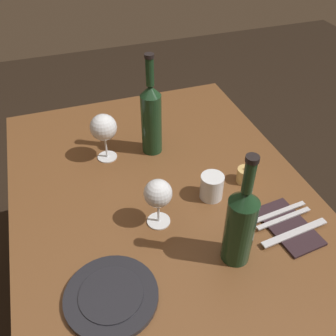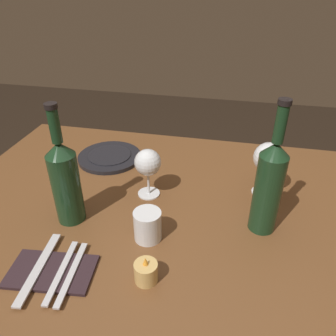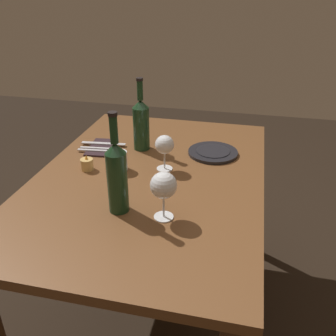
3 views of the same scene
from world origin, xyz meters
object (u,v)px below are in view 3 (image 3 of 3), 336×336
at_px(wine_bottle, 117,175).
at_px(table_knife, 104,144).
at_px(wine_glass_right, 164,186).
at_px(fork_inner, 99,148).
at_px(fork_outer, 97,150).
at_px(folded_napkin, 101,147).
at_px(water_tumbler, 119,162).
at_px(dinner_plate, 213,152).
at_px(votive_candle, 87,165).
at_px(wine_glass_left, 164,146).
at_px(wine_bottle_second, 141,123).

bearing_deg(wine_bottle, table_knife, 27.22).
height_order(wine_glass_right, table_knife, wine_glass_right).
bearing_deg(fork_inner, fork_outer, 180.00).
height_order(wine_bottle, table_knife, wine_bottle).
bearing_deg(wine_glass_right, folded_napkin, 41.12).
height_order(water_tumbler, fork_inner, water_tumbler).
relative_size(dinner_plate, table_knife, 1.05).
relative_size(water_tumbler, votive_candle, 1.19).
distance_m(fork_outer, table_knife, 0.08).
xyz_separation_m(wine_glass_right, table_knife, (0.50, 0.41, -0.11)).
bearing_deg(dinner_plate, votive_candle, 118.74).
height_order(wine_glass_left, wine_bottle, wine_bottle).
bearing_deg(fork_inner, votive_candle, -172.34).
bearing_deg(dinner_plate, water_tumbler, 123.44).
distance_m(wine_glass_left, fork_inner, 0.37).
bearing_deg(table_knife, wine_glass_right, -140.61).
xyz_separation_m(votive_candle, table_knife, (0.24, 0.03, -0.01)).
distance_m(wine_bottle, table_knife, 0.57).
bearing_deg(folded_napkin, wine_bottle, -151.29).
bearing_deg(water_tumbler, table_knife, 35.93).
height_order(fork_inner, table_knife, same).
bearing_deg(votive_candle, wine_glass_right, -123.84).
distance_m(water_tumbler, fork_inner, 0.22).
height_order(dinner_plate, folded_napkin, dinner_plate).
distance_m(water_tumbler, table_knife, 0.26).
relative_size(folded_napkin, fork_inner, 1.11).
relative_size(votive_candle, dinner_plate, 0.30).
height_order(wine_glass_right, wine_bottle, wine_bottle).
bearing_deg(fork_inner, folded_napkin, 0.00).
distance_m(wine_glass_right, table_knife, 0.66).
bearing_deg(dinner_plate, wine_bottle, 153.45).
relative_size(wine_glass_right, wine_bottle_second, 0.51).
distance_m(wine_glass_right, water_tumbler, 0.40).
relative_size(wine_bottle, folded_napkin, 1.76).
bearing_deg(fork_outer, fork_inner, 0.00).
height_order(wine_bottle_second, table_knife, wine_bottle_second).
xyz_separation_m(votive_candle, fork_outer, (0.16, 0.03, -0.01)).
xyz_separation_m(wine_glass_left, dinner_plate, (0.19, -0.18, -0.10)).
height_order(fork_inner, fork_outer, same).
bearing_deg(wine_bottle, votive_candle, 42.37).
xyz_separation_m(water_tumbler, fork_outer, (0.13, 0.15, -0.03)).
xyz_separation_m(wine_bottle, dinner_plate, (0.52, -0.26, -0.13)).
distance_m(wine_glass_left, fork_outer, 0.36).
height_order(dinner_plate, table_knife, dinner_plate).
xyz_separation_m(wine_glass_left, fork_inner, (0.11, 0.34, -0.10)).
bearing_deg(wine_glass_left, wine_bottle_second, 40.40).
xyz_separation_m(wine_glass_left, wine_glass_right, (-0.34, -0.08, 0.01)).
xyz_separation_m(wine_glass_right, fork_inner, (0.45, 0.41, -0.11)).
xyz_separation_m(wine_glass_left, wine_bottle_second, (0.18, 0.15, 0.02)).
distance_m(folded_napkin, fork_inner, 0.03).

